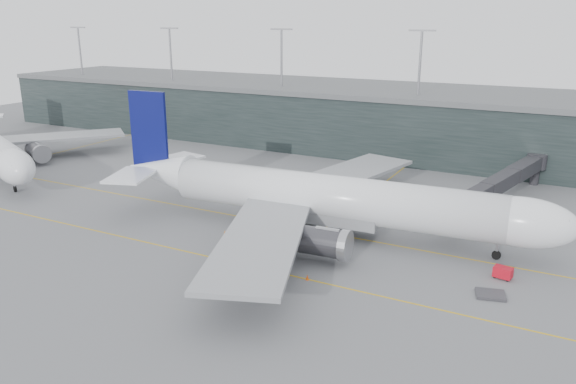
% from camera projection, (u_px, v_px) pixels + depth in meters
% --- Properties ---
extents(ground, '(320.00, 320.00, 0.00)m').
position_uv_depth(ground, '(303.00, 219.00, 92.62)').
color(ground, '#59595E').
rests_on(ground, ground).
extents(taxiline_a, '(160.00, 0.25, 0.02)m').
position_uv_depth(taxiline_a, '(292.00, 226.00, 89.23)').
color(taxiline_a, gold).
rests_on(taxiline_a, ground).
extents(taxiline_b, '(160.00, 0.25, 0.02)m').
position_uv_depth(taxiline_b, '(238.00, 263.00, 75.71)').
color(taxiline_b, gold).
rests_on(taxiline_b, ground).
extents(taxiline_lead_main, '(0.25, 60.00, 0.02)m').
position_uv_depth(taxiline_lead_main, '(373.00, 191.00, 107.30)').
color(taxiline_lead_main, gold).
rests_on(taxiline_lead_main, ground).
extents(taxiline_lead_adj, '(0.25, 60.00, 0.02)m').
position_uv_depth(taxiline_lead_adj, '(74.00, 149.00, 142.94)').
color(taxiline_lead_adj, gold).
rests_on(taxiline_lead_adj, ground).
extents(terminal, '(240.00, 36.00, 29.00)m').
position_uv_depth(terminal, '(407.00, 120.00, 139.41)').
color(terminal, black).
rests_on(terminal, ground).
extents(main_aircraft, '(71.73, 67.27, 20.11)m').
position_uv_depth(main_aircraft, '(328.00, 198.00, 84.93)').
color(main_aircraft, white).
rests_on(main_aircraft, ground).
extents(jet_bridge, '(11.48, 43.39, 6.11)m').
position_uv_depth(jet_bridge, '(497.00, 180.00, 98.57)').
color(jet_bridge, '#26262A').
rests_on(jet_bridge, ground).
extents(gse_cart, '(2.46, 1.80, 1.52)m').
position_uv_depth(gse_cart, '(503.00, 272.00, 71.06)').
color(gse_cart, red).
rests_on(gse_cart, ground).
extents(baggage_dolly, '(3.95, 3.47, 0.34)m').
position_uv_depth(baggage_dolly, '(490.00, 294.00, 66.71)').
color(baggage_dolly, '#353439').
rests_on(baggage_dolly, ground).
extents(uld_a, '(2.29, 2.09, 1.70)m').
position_uv_depth(uld_a, '(307.00, 194.00, 102.77)').
color(uld_a, '#36363B').
rests_on(uld_a, ground).
extents(uld_b, '(2.19, 1.94, 1.69)m').
position_uv_depth(uld_b, '(319.00, 194.00, 103.04)').
color(uld_b, '#36363B').
rests_on(uld_b, ground).
extents(uld_c, '(2.40, 2.03, 1.99)m').
position_uv_depth(uld_c, '(331.00, 197.00, 100.53)').
color(uld_c, '#36363B').
rests_on(uld_c, ground).
extents(cone_nose, '(0.44, 0.44, 0.70)m').
position_uv_depth(cone_nose, '(499.00, 267.00, 73.85)').
color(cone_nose, red).
rests_on(cone_nose, ground).
extents(cone_wing_stbd, '(0.46, 0.46, 0.73)m').
position_uv_depth(cone_wing_stbd, '(307.00, 277.00, 70.79)').
color(cone_wing_stbd, '#EF530D').
rests_on(cone_wing_stbd, ground).
extents(cone_wing_port, '(0.49, 0.49, 0.79)m').
position_uv_depth(cone_wing_port, '(375.00, 205.00, 98.13)').
color(cone_wing_port, '#DC510C').
rests_on(cone_wing_port, ground).
extents(cone_tail, '(0.42, 0.42, 0.67)m').
position_uv_depth(cone_tail, '(225.00, 232.00, 85.78)').
color(cone_tail, orange).
rests_on(cone_tail, ground).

